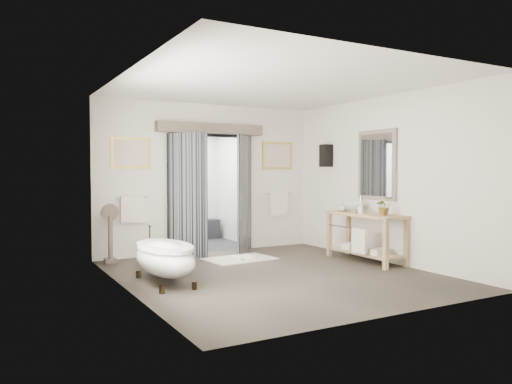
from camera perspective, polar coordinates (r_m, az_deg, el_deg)
ground_plane at (r=7.78m, az=2.17°, el=-9.40°), size 5.00×5.00×0.00m
room_shell at (r=7.50m, az=2.46°, el=4.44°), size 4.52×5.02×2.91m
shower_room at (r=11.25m, az=-8.40°, el=-1.12°), size 2.22×2.01×2.51m
back_wall_dressing at (r=9.67m, az=-4.93°, el=2.23°), size 3.82×0.69×2.52m
clawfoot_tub at (r=7.22m, az=-10.39°, el=-7.36°), size 0.69×1.55×0.76m
vanity at (r=8.98m, az=12.36°, el=-4.60°), size 0.57×1.60×0.85m
pedestal_mirror at (r=9.04m, az=-16.31°, el=-5.00°), size 0.30×0.20×1.03m
rug at (r=9.08m, az=-1.84°, el=-7.64°), size 1.27×0.91×0.01m
slippers at (r=9.03m, az=-1.42°, el=-7.48°), size 0.42×0.29×0.05m
basin at (r=9.25m, az=11.07°, el=-1.76°), size 0.50×0.50×0.15m
plant at (r=8.60m, az=14.44°, el=-1.58°), size 0.36×0.34×0.31m
soap_bottle_a at (r=8.95m, az=11.92°, el=-1.81°), size 0.11×0.11×0.18m
soap_bottle_b at (r=9.43m, az=9.89°, el=-1.58°), size 0.17×0.17×0.18m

